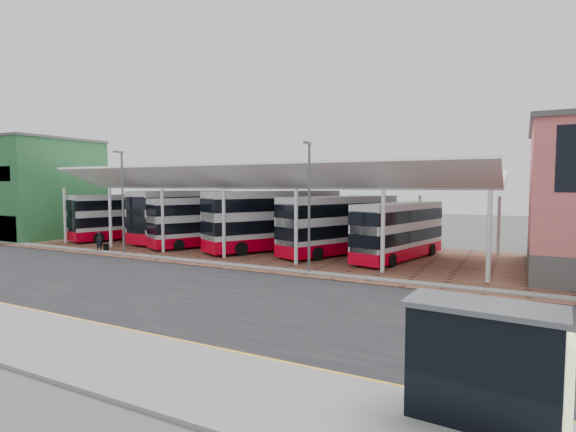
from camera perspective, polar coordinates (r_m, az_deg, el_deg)
name	(u,v)px	position (r m, az deg, el deg)	size (l,w,h in m)	color
ground	(222,291)	(23.70, -8.37, -9.44)	(140.00, 140.00, 0.00)	#4A4D47
road	(210,295)	(22.92, -9.86, -9.89)	(120.00, 14.00, 0.02)	black
forecourt	(347,257)	(34.11, 7.46, -5.24)	(72.00, 16.00, 0.06)	brown
sidewalk	(64,345)	(17.52, -26.55, -14.45)	(120.00, 4.00, 0.14)	slate
north_kerb	(280,270)	(28.81, -1.04, -6.84)	(120.00, 0.80, 0.14)	slate
yellow_line_near	(112,330)	(18.70, -21.44, -13.27)	(120.00, 0.12, 0.01)	yellow
yellow_line_far	(118,327)	(18.89, -20.73, -13.08)	(120.00, 0.12, 0.01)	yellow
canopy	(261,181)	(38.00, -3.39, 4.45)	(37.00, 11.63, 7.07)	silver
shop_green	(48,188)	(52.70, -28.20, 3.12)	(6.40, 10.20, 10.22)	#2A6736
shop_cream	(10,188)	(58.19, -31.80, 3.04)	(6.40, 10.20, 10.22)	beige
lamp_west	(122,199)	(37.18, -20.28, 2.01)	(0.16, 0.90, 8.07)	#585A5F
lamp_east	(309,203)	(27.48, 2.68, 1.64)	(0.16, 0.90, 8.07)	#585A5F
bus_0	(128,217)	(47.85, -19.68, -0.08)	(5.75, 11.07, 4.47)	silver
bus_1	(184,216)	(44.96, -13.06, 0.05)	(3.53, 11.95, 4.86)	silver
bus_2	(208,222)	(40.33, -10.07, -0.77)	(6.72, 10.33, 4.27)	silver
bus_3	(274,221)	(37.36, -1.81, -0.59)	(8.17, 11.76, 4.91)	silver
bus_4	(340,225)	(35.35, 6.56, -1.19)	(6.72, 11.06, 4.52)	silver
bus_5	(399,231)	(33.58, 13.92, -1.91)	(4.51, 10.23, 4.11)	silver
pedestrian	(100,242)	(39.70, -22.81, -3.02)	(0.58, 0.38, 1.59)	black
suitcase	(106,248)	(39.69, -22.11, -3.73)	(0.35, 0.25, 0.59)	black
bus_shelter	(496,355)	(11.05, 24.86, -15.73)	(3.49, 1.79, 2.71)	black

